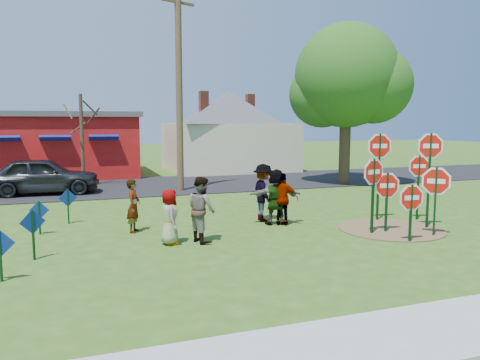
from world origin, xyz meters
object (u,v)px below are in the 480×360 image
object	(u,v)px
stop_sign_b	(379,154)
stop_sign_d	(419,171)
stop_sign_a	(387,190)
utility_pole	(179,80)
leafy_tree	(349,81)
suv	(43,176)
person_b	(134,206)
stop_sign_c	(430,158)
person_a	(170,217)

from	to	relation	value
stop_sign_b	stop_sign_d	size ratio (longest dim) A/B	1.32
stop_sign_a	utility_pole	world-z (taller)	utility_pole
stop_sign_b	leafy_tree	size ratio (longest dim) A/B	0.37
stop_sign_b	utility_pole	bearing A→B (deg)	129.86
suv	person_b	bearing A→B (deg)	-158.21
person_b	stop_sign_d	bearing A→B (deg)	-74.93
stop_sign_d	person_b	size ratio (longest dim) A/B	1.45
stop_sign_b	person_b	world-z (taller)	stop_sign_b
stop_sign_c	person_a	distance (m)	8.10
stop_sign_a	person_a	distance (m)	6.47
stop_sign_c	utility_pole	world-z (taller)	utility_pole
stop_sign_b	suv	distance (m)	14.81
person_b	suv	world-z (taller)	suv
stop_sign_b	person_b	bearing A→B (deg)	-175.66
person_b	utility_pole	distance (m)	9.61
stop_sign_d	suv	xyz separation A→B (m)	(-12.31, 10.22, -0.78)
suv	leafy_tree	world-z (taller)	leafy_tree
stop_sign_a	stop_sign_c	bearing A→B (deg)	11.11
stop_sign_a	stop_sign_b	world-z (taller)	stop_sign_b
utility_pole	stop_sign_c	bearing A→B (deg)	-62.34
stop_sign_a	person_a	bearing A→B (deg)	-176.02
person_a	leafy_tree	world-z (taller)	leafy_tree
stop_sign_a	suv	xyz separation A→B (m)	(-10.12, 11.43, -0.41)
stop_sign_d	stop_sign_c	bearing A→B (deg)	-105.38
stop_sign_a	leafy_tree	size ratio (longest dim) A/B	0.23
suv	leafy_tree	size ratio (longest dim) A/B	0.59
stop_sign_d	stop_sign_b	bearing A→B (deg)	179.69
stop_sign_d	leafy_tree	xyz separation A→B (m)	(2.69, 8.63, 3.75)
stop_sign_b	stop_sign_d	world-z (taller)	stop_sign_b
stop_sign_a	utility_pole	bearing A→B (deg)	121.88
stop_sign_c	suv	distance (m)	16.38
stop_sign_a	stop_sign_d	size ratio (longest dim) A/B	0.84
stop_sign_d	suv	distance (m)	16.02
stop_sign_a	suv	distance (m)	15.27
person_a	leafy_tree	size ratio (longest dim) A/B	0.18
person_b	utility_pole	xyz separation A→B (m)	(3.19, 7.89, 4.46)
stop_sign_d	person_b	bearing A→B (deg)	-175.36
stop_sign_b	stop_sign_d	distance (m)	1.53
stop_sign_a	stop_sign_c	size ratio (longest dim) A/B	0.63
stop_sign_d	person_a	world-z (taller)	stop_sign_d
person_a	person_b	size ratio (longest dim) A/B	0.94
stop_sign_a	suv	bearing A→B (deg)	142.71
person_b	leafy_tree	xyz separation A→B (m)	(12.02, 7.27, 4.60)
person_b	suv	bearing A→B (deg)	41.99
suv	utility_pole	world-z (taller)	utility_pole
stop_sign_c	leafy_tree	distance (m)	10.88
stop_sign_c	person_b	bearing A→B (deg)	-177.27
stop_sign_b	leafy_tree	distance (m)	9.78
stop_sign_b	suv	xyz separation A→B (m)	(-10.93, 9.90, -1.36)
stop_sign_d	utility_pole	size ratio (longest dim) A/B	0.23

